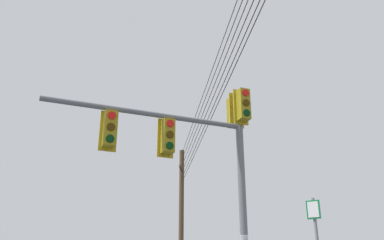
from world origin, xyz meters
The scene contains 3 objects.
signal_mast_assembly centered at (0.19, -0.60, 4.67)m, with size 1.83×5.41×6.51m.
utility_pole_wooden centered at (-12.67, 7.46, 4.73)m, with size 1.42×1.26×9.27m.
overhead_wire_span centered at (1.78, -0.20, 8.40)m, with size 28.92×15.33×2.70m.
Camera 1 is at (8.46, -6.84, 1.44)m, focal length 38.35 mm.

